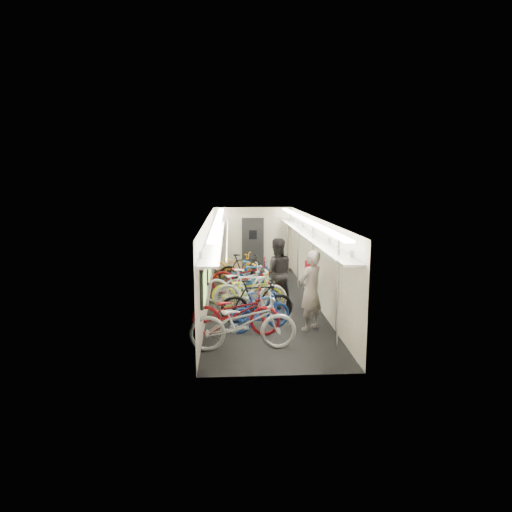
{
  "coord_description": "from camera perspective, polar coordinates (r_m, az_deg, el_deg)",
  "views": [
    {
      "loc": [
        -0.9,
        -12.55,
        3.39
      ],
      "look_at": [
        -0.1,
        1.05,
        1.15
      ],
      "focal_mm": 32.0,
      "sensor_mm": 36.0,
      "label": 1
    }
  ],
  "objects": [
    {
      "name": "bicycle_9",
      "position": [
        14.98,
        -1.44,
        -1.71
      ],
      "size": [
        1.79,
        0.75,
        1.04
      ],
      "primitive_type": "imported",
      "rotation": [
        0.0,
        0.0,
        1.72
      ],
      "color": "black",
      "rests_on": "ground"
    },
    {
      "name": "train_car_shell",
      "position": [
        13.39,
        -1.02,
        1.9
      ],
      "size": [
        10.0,
        10.0,
        10.0
      ],
      "color": "black",
      "rests_on": "ground"
    },
    {
      "name": "bicycle_2",
      "position": [
        10.17,
        -2.6,
        -7.05
      ],
      "size": [
        2.03,
        0.84,
        1.04
      ],
      "primitive_type": "imported",
      "rotation": [
        0.0,
        0.0,
        1.49
      ],
      "color": "maroon",
      "rests_on": "ground"
    },
    {
      "name": "bicycle_4",
      "position": [
        12.12,
        -1.04,
        -4.38
      ],
      "size": [
        2.07,
        1.11,
        1.03
      ],
      "primitive_type": "imported",
      "rotation": [
        0.0,
        0.0,
        1.34
      ],
      "color": "#E1EC16",
      "rests_on": "ground"
    },
    {
      "name": "bicycle_0",
      "position": [
        9.29,
        -1.63,
        -8.32
      ],
      "size": [
        2.21,
        0.86,
        1.14
      ],
      "primitive_type": "imported",
      "rotation": [
        0.0,
        0.0,
        1.62
      ],
      "color": "#B3B4B8",
      "rests_on": "ground"
    },
    {
      "name": "passenger_mid",
      "position": [
        12.34,
        2.6,
        -2.11
      ],
      "size": [
        0.93,
        0.73,
        1.89
      ],
      "primitive_type": "imported",
      "rotation": [
        0.0,
        0.0,
        3.16
      ],
      "color": "black",
      "rests_on": "ground"
    },
    {
      "name": "bicycle_5",
      "position": [
        11.9,
        -0.71,
        -4.34
      ],
      "size": [
        1.95,
        0.66,
        1.15
      ],
      "primitive_type": "imported",
      "rotation": [
        0.0,
        0.0,
        1.51
      ],
      "color": "silver",
      "rests_on": "ground"
    },
    {
      "name": "bicycle_6",
      "position": [
        12.95,
        -2.02,
        -3.39
      ],
      "size": [
        2.15,
        1.09,
        1.08
      ],
      "primitive_type": "imported",
      "rotation": [
        0.0,
        0.0,
        1.76
      ],
      "color": "silver",
      "rests_on": "ground"
    },
    {
      "name": "bicycle_3",
      "position": [
        11.05,
        0.11,
        -5.64
      ],
      "size": [
        1.83,
        0.71,
        1.07
      ],
      "primitive_type": "imported",
      "rotation": [
        0.0,
        0.0,
        1.69
      ],
      "color": "black",
      "rests_on": "ground"
    },
    {
      "name": "bicycle_1",
      "position": [
        10.46,
        0.52,
        -6.88
      ],
      "size": [
        1.6,
        1.05,
        0.94
      ],
      "primitive_type": "imported",
      "rotation": [
        0.0,
        0.0,
        2.0
      ],
      "color": "navy",
      "rests_on": "ground"
    },
    {
      "name": "bicycle_10",
      "position": [
        15.95,
        -2.7,
        -1.2
      ],
      "size": [
        1.92,
        1.25,
        0.96
      ],
      "primitive_type": "imported",
      "rotation": [
        0.0,
        0.0,
        1.2
      ],
      "color": "#F8A417",
      "rests_on": "ground"
    },
    {
      "name": "backpack",
      "position": [
        11.28,
        6.83,
        -1.51
      ],
      "size": [
        0.29,
        0.23,
        0.38
      ],
      "primitive_type": "cube",
      "rotation": [
        0.0,
        0.0,
        -0.39
      ],
      "color": "#AC1122",
      "rests_on": "passenger_near"
    },
    {
      "name": "bicycle_7",
      "position": [
        13.92,
        -0.24,
        -2.64
      ],
      "size": [
        1.71,
        0.63,
        1.01
      ],
      "primitive_type": "imported",
      "rotation": [
        0.0,
        0.0,
        1.47
      ],
      "color": "#1A539C",
      "rests_on": "ground"
    },
    {
      "name": "passenger_near",
      "position": [
        10.51,
        6.85,
        -4.29
      ],
      "size": [
        0.8,
        0.77,
        1.85
      ],
      "primitive_type": "imported",
      "rotation": [
        0.0,
        0.0,
        3.84
      ],
      "color": "gray",
      "rests_on": "ground"
    },
    {
      "name": "bicycle_8",
      "position": [
        13.8,
        -1.25,
        -2.55
      ],
      "size": [
        2.14,
        0.89,
        1.1
      ],
      "primitive_type": "imported",
      "rotation": [
        0.0,
        0.0,
        1.49
      ],
      "color": "maroon",
      "rests_on": "ground"
    }
  ]
}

